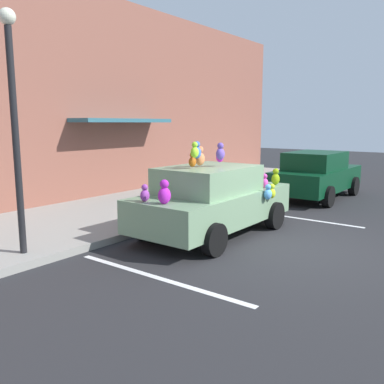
{
  "coord_description": "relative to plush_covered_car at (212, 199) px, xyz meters",
  "views": [
    {
      "loc": [
        -7.54,
        -3.24,
        2.46
      ],
      "look_at": [
        -0.13,
        2.38,
        0.9
      ],
      "focal_mm": 38.36,
      "sensor_mm": 36.0,
      "label": 1
    }
  ],
  "objects": [
    {
      "name": "parking_stripe_rear",
      "position": [
        -2.69,
        -0.77,
        -0.8
      ],
      "size": [
        0.12,
        3.6,
        0.01
      ],
      "primitive_type": "cube",
      "color": "silver",
      "rests_on": "ground"
    },
    {
      "name": "teddy_bear_on_sidewalk",
      "position": [
        1.21,
        2.14,
        -0.35
      ],
      "size": [
        0.34,
        0.28,
        0.64
      ],
      "color": "pink",
      "rests_on": "sidewalk"
    },
    {
      "name": "storefront_building",
      "position": [
        0.19,
        5.37,
        2.39
      ],
      "size": [
        24.0,
        1.25,
        6.4
      ],
      "color": "brown",
      "rests_on": "ground"
    },
    {
      "name": "sidewalk",
      "position": [
        0.18,
        3.23,
        -0.73
      ],
      "size": [
        24.0,
        4.0,
        0.15
      ],
      "primitive_type": "cube",
      "color": "gray",
      "rests_on": "ground"
    },
    {
      "name": "ground_plane",
      "position": [
        0.18,
        -1.77,
        -0.8
      ],
      "size": [
        60.0,
        60.0,
        0.0
      ],
      "primitive_type": "plane",
      "color": "#262628"
    },
    {
      "name": "plush_covered_car",
      "position": [
        0.0,
        0.0,
        0.0
      ],
      "size": [
        4.1,
        2.03,
        2.1
      ],
      "color": "gray",
      "rests_on": "ground"
    },
    {
      "name": "parked_sedan_behind",
      "position": [
        5.82,
        -0.18,
        -0.01
      ],
      "size": [
        4.17,
        1.9,
        1.54
      ],
      "color": "#0A381E",
      "rests_on": "ground"
    },
    {
      "name": "parking_stripe_front",
      "position": [
        2.68,
        -0.77,
        -0.8
      ],
      "size": [
        0.12,
        3.6,
        0.01
      ],
      "primitive_type": "cube",
      "color": "silver",
      "rests_on": "ground"
    },
    {
      "name": "street_lamp_post",
      "position": [
        -3.52,
        1.73,
        1.89
      ],
      "size": [
        0.28,
        0.28,
        4.19
      ],
      "color": "black",
      "rests_on": "sidewalk"
    }
  ]
}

